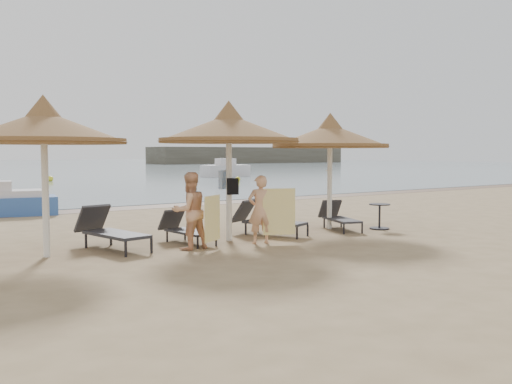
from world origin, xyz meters
TOP-DOWN VIEW (x-y plane):
  - ground at (0.00, 0.00)m, footprint 160.00×160.00m
  - wet_sand_strip at (0.00, 9.40)m, footprint 200.00×1.60m
  - palapa_left at (-4.34, 0.96)m, footprint 3.21×3.21m
  - palapa_center at (-0.28, 0.65)m, footprint 3.28×3.28m
  - palapa_right at (3.02, 0.83)m, footprint 3.14×3.14m
  - lounger_far_left at (-2.98, 1.18)m, footprint 1.04×2.13m
  - lounger_near_left at (-1.28, 0.98)m, footprint 0.70×1.68m
  - lounger_near_right at (0.99, 0.95)m, footprint 1.34×2.00m
  - lounger_far_right at (3.18, 0.64)m, footprint 1.07×1.77m
  - side_table at (4.10, 0.02)m, footprint 0.56×0.56m
  - person_left at (-1.61, 0.11)m, footprint 0.89×0.59m
  - person_right at (0.06, -0.12)m, footprint 0.95×0.77m
  - towel_left at (-1.26, -0.24)m, footprint 0.60×0.38m
  - towel_right at (0.41, -0.37)m, footprint 0.69×0.33m
  - bag_patterned at (-0.28, 0.83)m, footprint 0.36×0.23m
  - bag_dark at (-0.28, 0.49)m, footprint 0.28×0.19m
  - pedal_boat at (-3.09, 9.28)m, footprint 2.64×1.85m
  - buoy_mid at (3.80, 30.51)m, footprint 0.40×0.40m
  - buoy_right at (14.51, 22.80)m, footprint 0.35×0.35m

SIDE VIEW (x-z plane):
  - ground at x=0.00m, z-range 0.00..0.00m
  - wet_sand_strip at x=0.00m, z-range 0.00..0.01m
  - buoy_right at x=14.51m, z-range 0.00..0.35m
  - buoy_mid at x=3.80m, z-range 0.00..0.40m
  - side_table at x=4.10m, z-range -0.02..0.66m
  - lounger_near_left at x=-1.28m, z-range -0.04..0.69m
  - lounger_far_right at x=3.18m, z-range -0.04..0.72m
  - lounger_near_right at x=0.99m, z-range -0.04..0.81m
  - lounger_far_left at x=-2.98m, z-range -0.05..0.86m
  - pedal_boat at x=-3.09m, z-range -0.15..0.98m
  - towel_left at x=-1.26m, z-range 0.18..1.16m
  - towel_right at x=0.41m, z-range 0.20..1.25m
  - person_right at x=0.06m, z-range 0.00..1.79m
  - person_left at x=-1.61m, z-range 0.00..1.91m
  - bag_dark at x=-0.28m, z-range 1.09..1.47m
  - bag_patterned at x=-0.28m, z-range 1.20..1.63m
  - palapa_right at x=3.02m, z-range 0.92..4.03m
  - palapa_left at x=-4.34m, z-range 0.94..4.12m
  - palapa_center at x=-0.28m, z-range 0.96..4.21m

